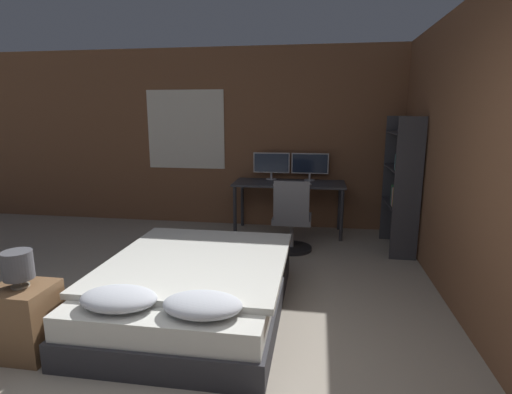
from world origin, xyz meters
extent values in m
cube|color=brown|center=(0.00, 4.17, 1.35)|extent=(12.00, 0.06, 2.70)
cube|color=silver|center=(-1.26, 4.13, 1.48)|extent=(1.23, 0.01, 1.20)
cube|color=black|center=(-1.26, 4.14, 1.48)|extent=(1.15, 0.01, 1.12)
cube|color=brown|center=(2.05, 1.50, 1.35)|extent=(0.06, 12.00, 2.70)
cube|color=#2D2D33|center=(-0.25, 1.26, 0.11)|extent=(1.52, 2.04, 0.22)
cube|color=silver|center=(-0.25, 1.26, 0.31)|extent=(1.46, 1.98, 0.18)
cube|color=silver|center=(-0.25, 1.38, 0.43)|extent=(1.56, 1.72, 0.05)
ellipsoid|color=silver|center=(-0.55, 0.49, 0.47)|extent=(0.55, 0.38, 0.13)
ellipsoid|color=silver|center=(0.06, 0.49, 0.47)|extent=(0.55, 0.38, 0.13)
cube|color=brown|center=(-1.27, 0.45, 0.26)|extent=(0.41, 0.38, 0.52)
cylinder|color=gray|center=(-1.27, 0.45, 0.53)|extent=(0.12, 0.12, 0.01)
cylinder|color=gray|center=(-1.27, 0.45, 0.56)|extent=(0.02, 0.02, 0.05)
cylinder|color=#4C4C51|center=(-1.27, 0.45, 0.69)|extent=(0.20, 0.20, 0.20)
cube|color=#38383D|center=(0.39, 3.77, 0.74)|extent=(1.59, 0.66, 0.03)
cylinder|color=#2D2D33|center=(-0.35, 3.49, 0.36)|extent=(0.05, 0.05, 0.73)
cylinder|color=#2D2D33|center=(1.14, 3.49, 0.36)|extent=(0.05, 0.05, 0.73)
cylinder|color=#2D2D33|center=(-0.35, 4.05, 0.36)|extent=(0.05, 0.05, 0.73)
cylinder|color=#2D2D33|center=(1.14, 4.05, 0.36)|extent=(0.05, 0.05, 0.73)
cylinder|color=#B7B7BC|center=(0.11, 4.00, 0.76)|extent=(0.16, 0.16, 0.01)
cylinder|color=#B7B7BC|center=(0.11, 4.00, 0.81)|extent=(0.03, 0.03, 0.09)
cube|color=#B7B7BC|center=(0.11, 4.00, 1.01)|extent=(0.54, 0.03, 0.30)
cube|color=#192338|center=(0.11, 3.99, 1.01)|extent=(0.51, 0.00, 0.27)
cylinder|color=#B7B7BC|center=(0.68, 4.00, 0.76)|extent=(0.16, 0.16, 0.01)
cylinder|color=#B7B7BC|center=(0.68, 4.00, 0.81)|extent=(0.03, 0.03, 0.09)
cube|color=#B7B7BC|center=(0.68, 4.00, 1.01)|extent=(0.54, 0.03, 0.30)
cube|color=#192338|center=(0.68, 3.99, 1.01)|extent=(0.51, 0.00, 0.27)
cube|color=#B7B7BC|center=(0.39, 3.55, 0.77)|extent=(0.40, 0.13, 0.02)
ellipsoid|color=#B7B7BC|center=(0.68, 3.55, 0.78)|extent=(0.07, 0.05, 0.04)
cylinder|color=black|center=(0.49, 3.03, 0.02)|extent=(0.52, 0.52, 0.04)
cylinder|color=gray|center=(0.49, 3.03, 0.21)|extent=(0.05, 0.05, 0.34)
cube|color=slate|center=(0.49, 3.03, 0.41)|extent=(0.48, 0.48, 0.07)
cube|color=slate|center=(0.49, 2.82, 0.69)|extent=(0.43, 0.05, 0.49)
cube|color=#333338|center=(1.84, 2.87, 0.85)|extent=(0.31, 0.02, 1.70)
cube|color=#333338|center=(1.84, 3.69, 0.85)|extent=(0.31, 0.02, 1.70)
cube|color=#333338|center=(1.84, 3.28, 0.60)|extent=(0.31, 0.79, 0.02)
cube|color=#333338|center=(1.84, 3.28, 1.05)|extent=(0.31, 0.79, 0.02)
cube|color=#333338|center=(1.84, 3.28, 1.50)|extent=(0.31, 0.79, 0.02)
cube|color=orange|center=(1.84, 2.91, 0.73)|extent=(0.26, 0.04, 0.25)
cube|color=orange|center=(1.84, 2.95, 0.73)|extent=(0.26, 0.02, 0.24)
cube|color=orange|center=(1.84, 2.98, 0.73)|extent=(0.26, 0.03, 0.26)
cube|color=#2D4784|center=(1.84, 3.02, 0.73)|extent=(0.26, 0.02, 0.24)
cube|color=gold|center=(1.84, 3.05, 0.73)|extent=(0.26, 0.03, 0.24)
cube|color=#BCB29E|center=(1.84, 3.09, 0.72)|extent=(0.26, 0.03, 0.24)
cube|color=#7A387F|center=(1.84, 3.13, 0.72)|extent=(0.26, 0.03, 0.23)
cube|color=#337042|center=(1.84, 3.17, 0.73)|extent=(0.26, 0.04, 0.26)
cube|color=#2D4784|center=(1.84, 2.91, 1.17)|extent=(0.26, 0.03, 0.20)
cube|color=#28282D|center=(1.84, 2.95, 1.20)|extent=(0.26, 0.02, 0.26)
cube|color=orange|center=(1.84, 2.99, 1.18)|extent=(0.26, 0.04, 0.23)
cube|color=#337042|center=(1.84, 3.04, 1.17)|extent=(0.26, 0.03, 0.20)
cube|color=teal|center=(1.84, 3.07, 1.16)|extent=(0.26, 0.03, 0.18)
camera|label=1|loc=(0.80, -1.91, 1.74)|focal=28.00mm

